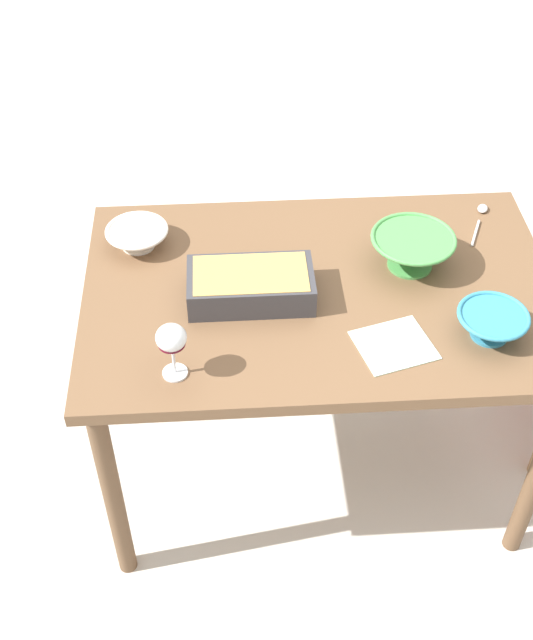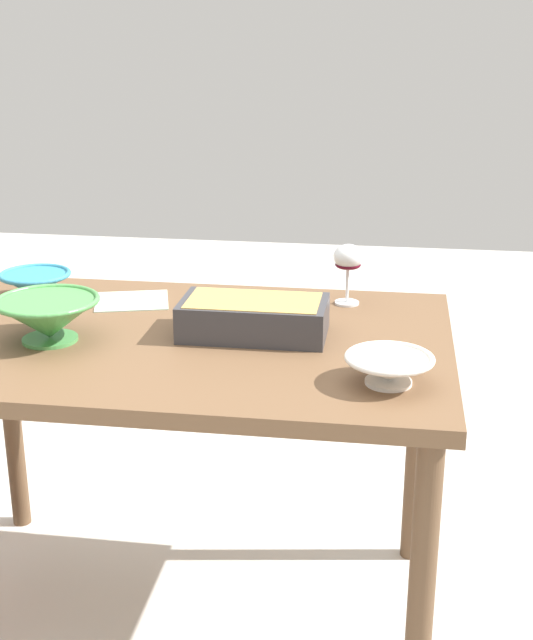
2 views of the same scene
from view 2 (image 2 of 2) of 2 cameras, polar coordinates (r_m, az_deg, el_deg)
ground_plane at (r=2.41m, az=-5.57°, el=-18.49°), size 8.00×8.00×0.00m
dining_table at (r=2.07m, az=-6.17°, el=-3.23°), size 1.29×0.83×0.77m
wine_glass at (r=2.22m, az=5.33°, el=3.85°), size 0.07×0.07×0.16m
casserole_dish at (r=2.01m, az=-0.84°, el=0.28°), size 0.33×0.18×0.09m
mixing_bowl at (r=2.03m, az=-14.01°, el=0.17°), size 0.24×0.24×0.10m
small_bowl at (r=2.35m, az=-14.79°, el=2.28°), size 0.18×0.18×0.07m
serving_bowl at (r=1.76m, az=7.98°, el=-3.07°), size 0.18×0.18×0.06m
napkin at (r=2.29m, az=-8.75°, el=1.24°), size 0.22×0.21×0.00m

